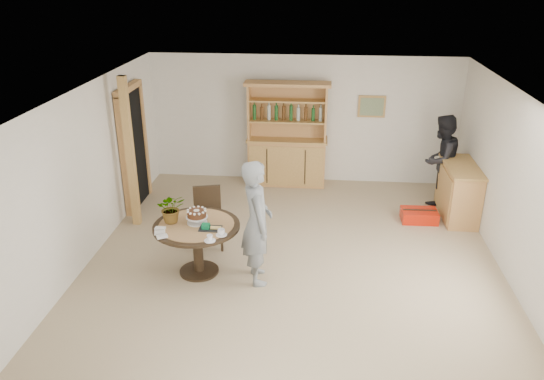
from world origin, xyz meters
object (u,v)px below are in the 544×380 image
at_px(dining_chair, 208,213).
at_px(adult_person, 440,160).
at_px(red_suitcase, 419,216).
at_px(sideboard, 459,191).
at_px(hutch, 287,151).
at_px(dining_table, 197,234).
at_px(teen_boy, 257,223).

bearing_deg(dining_chair, adult_person, 12.43).
distance_m(adult_person, red_suitcase, 1.18).
bearing_deg(sideboard, hutch, 157.79).
relative_size(dining_table, teen_boy, 0.69).
bearing_deg(adult_person, dining_chair, -17.34).
bearing_deg(sideboard, red_suitcase, -158.85).
relative_size(sideboard, red_suitcase, 2.07).
height_order(sideboard, teen_boy, teen_boy).
height_order(hutch, adult_person, hutch).
bearing_deg(teen_boy, dining_table, 67.37).
relative_size(hutch, teen_boy, 1.17).
relative_size(hutch, dining_table, 1.70).
xyz_separation_m(dining_table, red_suitcase, (3.39, 1.97, -0.50)).
xyz_separation_m(dining_chair, teen_boy, (0.87, -0.93, 0.34)).
xyz_separation_m(hutch, adult_person, (2.80, -0.67, 0.14)).
distance_m(teen_boy, red_suitcase, 3.36).
relative_size(teen_boy, adult_person, 1.06).
xyz_separation_m(dining_table, teen_boy, (0.85, -0.10, 0.27)).
bearing_deg(dining_table, sideboard, 28.76).
relative_size(sideboard, adult_person, 0.76).
relative_size(sideboard, dining_chair, 1.33).
height_order(hutch, dining_table, hutch).
distance_m(dining_chair, adult_person, 4.32).
bearing_deg(sideboard, dining_chair, -161.06).
xyz_separation_m(sideboard, adult_person, (-0.24, 0.57, 0.35)).
bearing_deg(teen_boy, sideboard, -69.96).
relative_size(dining_table, red_suitcase, 1.97).
height_order(dining_table, dining_chair, dining_chair).
bearing_deg(adult_person, sideboard, 68.27).
relative_size(sideboard, teen_boy, 0.72).
relative_size(dining_chair, adult_person, 0.57).
height_order(dining_table, adult_person, adult_person).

